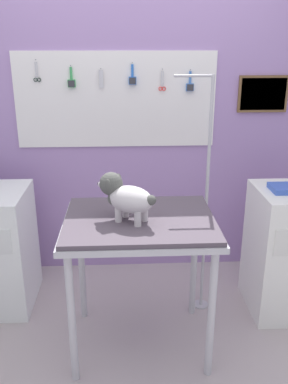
# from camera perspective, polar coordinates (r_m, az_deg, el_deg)

# --- Properties ---
(ground) EXTENTS (4.40, 4.00, 0.04)m
(ground) POSITION_cam_1_polar(r_m,az_deg,el_deg) (2.72, -0.92, -23.45)
(ground) COLOR #B2A5A5
(rear_wall_panel) EXTENTS (4.00, 0.11, 2.30)m
(rear_wall_panel) POSITION_cam_1_polar(r_m,az_deg,el_deg) (3.33, -1.79, 7.99)
(rear_wall_panel) COLOR #A280BB
(rear_wall_panel) RESTS_ON ground
(grooming_table) EXTENTS (0.90, 0.71, 0.88)m
(grooming_table) POSITION_cam_1_polar(r_m,az_deg,el_deg) (2.46, -0.59, -5.55)
(grooming_table) COLOR #B7B7BC
(grooming_table) RESTS_ON ground
(grooming_arm) EXTENTS (0.29, 0.11, 1.67)m
(grooming_arm) POSITION_cam_1_polar(r_m,az_deg,el_deg) (2.86, 8.35, -2.29)
(grooming_arm) COLOR #B7B7BC
(grooming_arm) RESTS_ON ground
(dog) EXTENTS (0.36, 0.29, 0.27)m
(dog) POSITION_cam_1_polar(r_m,az_deg,el_deg) (2.34, -2.63, -0.58)
(dog) COLOR silver
(dog) RESTS_ON grooming_table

